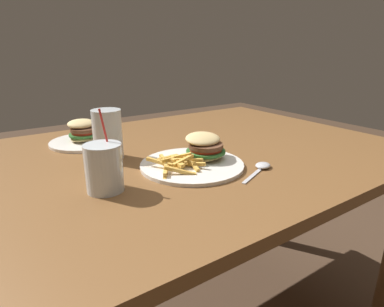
{
  "coord_description": "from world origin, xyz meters",
  "views": [
    {
      "loc": [
        -0.53,
        -0.84,
        1.08
      ],
      "look_at": [
        -0.04,
        -0.13,
        0.79
      ],
      "focal_mm": 30.0,
      "sensor_mm": 36.0,
      "label": 1
    }
  ],
  "objects_px": {
    "meal_plate_near": "(196,157)",
    "meal_plate_far": "(84,136)",
    "beer_glass": "(108,136)",
    "juice_glass": "(104,169)",
    "spoon": "(262,167)"
  },
  "relations": [
    {
      "from": "meal_plate_near",
      "to": "meal_plate_far",
      "type": "distance_m",
      "value": 0.45
    },
    {
      "from": "beer_glass",
      "to": "juice_glass",
      "type": "distance_m",
      "value": 0.24
    },
    {
      "from": "spoon",
      "to": "meal_plate_far",
      "type": "relative_size",
      "value": 0.66
    },
    {
      "from": "spoon",
      "to": "meal_plate_far",
      "type": "bearing_deg",
      "value": 98.53
    },
    {
      "from": "beer_glass",
      "to": "juice_glass",
      "type": "xyz_separation_m",
      "value": [
        -0.09,
        -0.22,
        -0.02
      ]
    },
    {
      "from": "meal_plate_near",
      "to": "juice_glass",
      "type": "xyz_separation_m",
      "value": [
        -0.28,
        -0.02,
        0.03
      ]
    },
    {
      "from": "juice_glass",
      "to": "meal_plate_near",
      "type": "bearing_deg",
      "value": 4.61
    },
    {
      "from": "meal_plate_near",
      "to": "spoon",
      "type": "xyz_separation_m",
      "value": [
        0.13,
        -0.13,
        -0.02
      ]
    },
    {
      "from": "beer_glass",
      "to": "spoon",
      "type": "relative_size",
      "value": 0.95
    },
    {
      "from": "juice_glass",
      "to": "spoon",
      "type": "distance_m",
      "value": 0.42
    },
    {
      "from": "meal_plate_near",
      "to": "spoon",
      "type": "relative_size",
      "value": 1.88
    },
    {
      "from": "juice_glass",
      "to": "spoon",
      "type": "relative_size",
      "value": 1.22
    },
    {
      "from": "meal_plate_near",
      "to": "juice_glass",
      "type": "relative_size",
      "value": 1.54
    },
    {
      "from": "meal_plate_far",
      "to": "meal_plate_near",
      "type": "bearing_deg",
      "value": -63.48
    },
    {
      "from": "beer_glass",
      "to": "juice_glass",
      "type": "bearing_deg",
      "value": -112.76
    }
  ]
}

